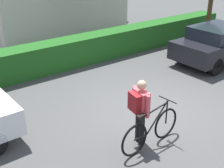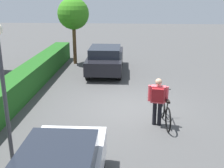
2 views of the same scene
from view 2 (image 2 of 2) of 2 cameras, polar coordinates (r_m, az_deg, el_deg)
ground_plane at (r=10.62m, az=3.51°, el=-4.85°), size 60.00×60.00×0.00m
hedge_row at (r=11.34m, az=-19.49°, el=-1.57°), size 16.47×0.90×1.04m
parked_car_far at (r=15.17m, az=-1.30°, el=5.17°), size 4.44×1.83×1.43m
bicycle at (r=9.38m, az=10.68°, el=-5.55°), size 1.81×0.50×1.03m
person_rider at (r=9.04m, az=9.25°, el=-2.78°), size 0.41×0.64×1.58m
street_lamp at (r=7.02m, az=-21.38°, el=1.84°), size 0.28×0.28×3.49m
tree_kerbside at (r=16.90m, az=-7.83°, el=13.83°), size 1.82×1.82×3.87m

